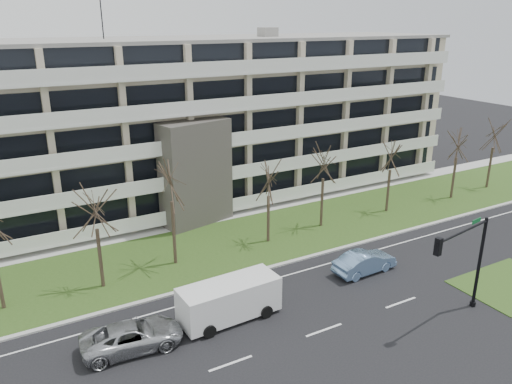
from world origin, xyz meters
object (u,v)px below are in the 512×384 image
blue_sedan (365,262)px  white_van (230,297)px  silver_pickup (132,336)px  traffic_signal (466,256)px

blue_sedan → white_van: (-10.74, -0.46, 0.62)m
silver_pickup → white_van: white_van is taller
white_van → traffic_signal: (12.00, -6.53, 2.59)m
silver_pickup → traffic_signal: (17.95, -6.49, 3.23)m
blue_sedan → white_van: white_van is taller
silver_pickup → traffic_signal: bearing=-104.9°
blue_sedan → white_van: 10.77m
silver_pickup → blue_sedan: bearing=-83.3°
blue_sedan → silver_pickup: bearing=89.8°
blue_sedan → traffic_signal: size_ratio=0.77×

